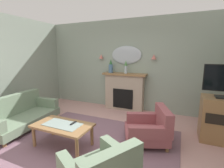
{
  "coord_description": "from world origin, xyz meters",
  "views": [
    {
      "loc": [
        1.52,
        -2.32,
        1.74
      ],
      "look_at": [
        -0.08,
        1.32,
        1.0
      ],
      "focal_mm": 25.87,
      "sensor_mm": 36.0,
      "label": 1
    }
  ],
  "objects_px": {
    "wall_mirror": "(126,55)",
    "wall_sconce_right": "(154,57)",
    "mantel_vase_centre": "(126,66)",
    "wall_sconce_left": "(101,57)",
    "tv_cabinet": "(223,120)",
    "floral_couch": "(19,114)",
    "armchair_in_corner": "(150,128)",
    "coffee_table": "(63,127)",
    "tv_remote": "(73,123)",
    "mantel_vase_right": "(111,67)",
    "fireplace": "(124,92)"
  },
  "relations": [
    {
      "from": "wall_sconce_left",
      "to": "armchair_in_corner",
      "type": "bearing_deg",
      "value": -41.17
    },
    {
      "from": "fireplace",
      "to": "mantel_vase_centre",
      "type": "height_order",
      "value": "mantel_vase_centre"
    },
    {
      "from": "wall_mirror",
      "to": "wall_sconce_right",
      "type": "xyz_separation_m",
      "value": [
        0.85,
        -0.05,
        -0.05
      ]
    },
    {
      "from": "floral_couch",
      "to": "fireplace",
      "type": "bearing_deg",
      "value": 49.66
    },
    {
      "from": "armchair_in_corner",
      "to": "fireplace",
      "type": "bearing_deg",
      "value": 124.58
    },
    {
      "from": "wall_sconce_left",
      "to": "coffee_table",
      "type": "bearing_deg",
      "value": -79.11
    },
    {
      "from": "wall_sconce_left",
      "to": "armchair_in_corner",
      "type": "distance_m",
      "value": 2.96
    },
    {
      "from": "wall_mirror",
      "to": "mantel_vase_right",
      "type": "bearing_deg",
      "value": -159.3
    },
    {
      "from": "mantel_vase_centre",
      "to": "fireplace",
      "type": "bearing_deg",
      "value": 150.47
    },
    {
      "from": "tv_cabinet",
      "to": "floral_couch",
      "type": "bearing_deg",
      "value": -164.44
    },
    {
      "from": "wall_mirror",
      "to": "coffee_table",
      "type": "xyz_separation_m",
      "value": [
        -0.36,
        -2.6,
        -1.33
      ]
    },
    {
      "from": "mantel_vase_right",
      "to": "armchair_in_corner",
      "type": "relative_size",
      "value": 0.4
    },
    {
      "from": "tv_cabinet",
      "to": "fireplace",
      "type": "bearing_deg",
      "value": 157.42
    },
    {
      "from": "wall_mirror",
      "to": "armchair_in_corner",
      "type": "bearing_deg",
      "value": -57.61
    },
    {
      "from": "mantel_vase_right",
      "to": "floral_couch",
      "type": "relative_size",
      "value": 0.24
    },
    {
      "from": "coffee_table",
      "to": "tv_cabinet",
      "type": "bearing_deg",
      "value": 27.29
    },
    {
      "from": "floral_couch",
      "to": "wall_sconce_left",
      "type": "bearing_deg",
      "value": 65.9
    },
    {
      "from": "wall_sconce_right",
      "to": "tv_remote",
      "type": "distance_m",
      "value": 2.92
    },
    {
      "from": "mantel_vase_centre",
      "to": "wall_mirror",
      "type": "xyz_separation_m",
      "value": [
        -0.05,
        0.17,
        0.33
      ]
    },
    {
      "from": "wall_sconce_left",
      "to": "coffee_table",
      "type": "height_order",
      "value": "wall_sconce_left"
    },
    {
      "from": "mantel_vase_centre",
      "to": "tv_remote",
      "type": "distance_m",
      "value": 2.52
    },
    {
      "from": "wall_sconce_left",
      "to": "mantel_vase_right",
      "type": "bearing_deg",
      "value": -16.7
    },
    {
      "from": "wall_mirror",
      "to": "wall_sconce_left",
      "type": "height_order",
      "value": "wall_mirror"
    },
    {
      "from": "wall_sconce_left",
      "to": "tv_cabinet",
      "type": "distance_m",
      "value": 3.67
    },
    {
      "from": "wall_sconce_left",
      "to": "wall_sconce_right",
      "type": "bearing_deg",
      "value": 0.0
    },
    {
      "from": "coffee_table",
      "to": "tv_remote",
      "type": "height_order",
      "value": "tv_remote"
    },
    {
      "from": "mantel_vase_centre",
      "to": "wall_sconce_right",
      "type": "relative_size",
      "value": 2.82
    },
    {
      "from": "wall_mirror",
      "to": "coffee_table",
      "type": "relative_size",
      "value": 0.87
    },
    {
      "from": "coffee_table",
      "to": "floral_couch",
      "type": "height_order",
      "value": "floral_couch"
    },
    {
      "from": "mantel_vase_right",
      "to": "wall_sconce_left",
      "type": "bearing_deg",
      "value": 163.3
    },
    {
      "from": "tv_remote",
      "to": "floral_couch",
      "type": "distance_m",
      "value": 1.7
    },
    {
      "from": "wall_sconce_right",
      "to": "armchair_in_corner",
      "type": "relative_size",
      "value": 0.13
    },
    {
      "from": "floral_couch",
      "to": "mantel_vase_right",
      "type": "bearing_deg",
      "value": 56.79
    },
    {
      "from": "mantel_vase_right",
      "to": "wall_mirror",
      "type": "xyz_separation_m",
      "value": [
        0.45,
        0.17,
        0.37
      ]
    },
    {
      "from": "armchair_in_corner",
      "to": "tv_cabinet",
      "type": "height_order",
      "value": "tv_cabinet"
    },
    {
      "from": "wall_mirror",
      "to": "wall_sconce_right",
      "type": "distance_m",
      "value": 0.85
    },
    {
      "from": "mantel_vase_right",
      "to": "wall_sconce_right",
      "type": "bearing_deg",
      "value": 5.27
    },
    {
      "from": "mantel_vase_centre",
      "to": "armchair_in_corner",
      "type": "relative_size",
      "value": 0.38
    },
    {
      "from": "wall_mirror",
      "to": "wall_sconce_right",
      "type": "height_order",
      "value": "wall_mirror"
    },
    {
      "from": "wall_sconce_right",
      "to": "tv_cabinet",
      "type": "distance_m",
      "value": 2.28
    },
    {
      "from": "mantel_vase_centre",
      "to": "armchair_in_corner",
      "type": "bearing_deg",
      "value": -56.16
    },
    {
      "from": "coffee_table",
      "to": "armchair_in_corner",
      "type": "distance_m",
      "value": 1.7
    },
    {
      "from": "tv_remote",
      "to": "wall_sconce_left",
      "type": "bearing_deg",
      "value": 105.1
    },
    {
      "from": "mantel_vase_centre",
      "to": "tv_remote",
      "type": "xyz_separation_m",
      "value": [
        -0.24,
        -2.33,
        -0.93
      ]
    },
    {
      "from": "wall_sconce_left",
      "to": "armchair_in_corner",
      "type": "relative_size",
      "value": 0.13
    },
    {
      "from": "wall_mirror",
      "to": "tv_remote",
      "type": "xyz_separation_m",
      "value": [
        -0.19,
        -2.5,
        -1.26
      ]
    },
    {
      "from": "wall_sconce_left",
      "to": "wall_sconce_right",
      "type": "distance_m",
      "value": 1.7
    },
    {
      "from": "wall_sconce_left",
      "to": "floral_couch",
      "type": "relative_size",
      "value": 0.08
    },
    {
      "from": "mantel_vase_centre",
      "to": "tv_remote",
      "type": "bearing_deg",
      "value": -95.87
    },
    {
      "from": "tv_remote",
      "to": "tv_cabinet",
      "type": "bearing_deg",
      "value": 27.08
    }
  ]
}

